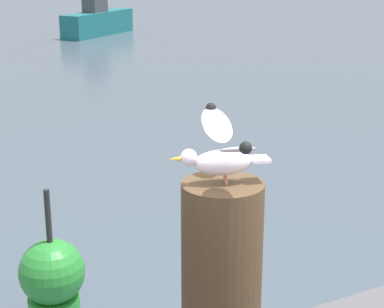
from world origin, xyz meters
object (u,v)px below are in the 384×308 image
(seagull, at_px, (222,152))
(boat_teal, at_px, (101,20))
(mooring_post, at_px, (221,298))
(channel_buoy, at_px, (53,284))

(seagull, bearing_deg, boat_teal, 70.33)
(mooring_post, bearing_deg, boat_teal, 70.34)
(boat_teal, xyz_separation_m, channel_buoy, (-7.93, -19.55, -0.07))
(seagull, height_order, channel_buoy, seagull)
(mooring_post, height_order, boat_teal, mooring_post)
(seagull, bearing_deg, channel_buoy, 87.95)
(mooring_post, xyz_separation_m, channel_buoy, (0.10, 2.91, -1.35))
(boat_teal, relative_size, channel_buoy, 3.02)
(mooring_post, xyz_separation_m, boat_teal, (8.03, 22.46, -1.28))
(channel_buoy, bearing_deg, mooring_post, -91.98)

